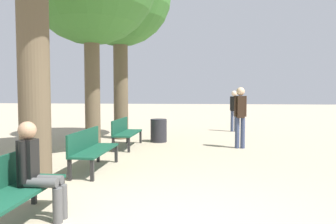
{
  "coord_description": "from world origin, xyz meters",
  "views": [
    {
      "loc": [
        0.39,
        -3.5,
        1.58
      ],
      "look_at": [
        -0.43,
        3.75,
        1.13
      ],
      "focal_mm": 35.0,
      "sensor_mm": 36.0,
      "label": 1
    }
  ],
  "objects_px": {
    "bench_row_0": "(7,187)",
    "bench_row_2": "(125,131)",
    "trash_bin": "(159,131)",
    "pedestrian_mid": "(240,113)",
    "bench_row_1": "(91,147)",
    "pedestrian_near": "(234,108)",
    "person_seated": "(37,168)"
  },
  "relations": [
    {
      "from": "bench_row_0",
      "to": "bench_row_2",
      "type": "relative_size",
      "value": 1.0
    },
    {
      "from": "trash_bin",
      "to": "bench_row_0",
      "type": "bearing_deg",
      "value": -97.02
    },
    {
      "from": "bench_row_0",
      "to": "pedestrian_mid",
      "type": "relative_size",
      "value": 0.97
    },
    {
      "from": "bench_row_1",
      "to": "trash_bin",
      "type": "distance_m",
      "value": 3.98
    },
    {
      "from": "bench_row_2",
      "to": "pedestrian_near",
      "type": "relative_size",
      "value": 1.02
    },
    {
      "from": "pedestrian_mid",
      "to": "pedestrian_near",
      "type": "bearing_deg",
      "value": 87.45
    },
    {
      "from": "pedestrian_near",
      "to": "bench_row_0",
      "type": "bearing_deg",
      "value": -109.41
    },
    {
      "from": "bench_row_2",
      "to": "trash_bin",
      "type": "relative_size",
      "value": 2.3
    },
    {
      "from": "bench_row_0",
      "to": "bench_row_1",
      "type": "xyz_separation_m",
      "value": [
        0.0,
        2.8,
        0.0
      ]
    },
    {
      "from": "bench_row_0",
      "to": "bench_row_1",
      "type": "height_order",
      "value": "same"
    },
    {
      "from": "bench_row_1",
      "to": "bench_row_0",
      "type": "bearing_deg",
      "value": -90.0
    },
    {
      "from": "bench_row_0",
      "to": "bench_row_1",
      "type": "distance_m",
      "value": 2.8
    },
    {
      "from": "bench_row_0",
      "to": "bench_row_2",
      "type": "bearing_deg",
      "value": 90.0
    },
    {
      "from": "pedestrian_near",
      "to": "trash_bin",
      "type": "xyz_separation_m",
      "value": [
        -2.61,
        -3.05,
        -0.57
      ]
    },
    {
      "from": "bench_row_2",
      "to": "person_seated",
      "type": "height_order",
      "value": "person_seated"
    },
    {
      "from": "bench_row_1",
      "to": "bench_row_2",
      "type": "relative_size",
      "value": 1.0
    },
    {
      "from": "person_seated",
      "to": "pedestrian_near",
      "type": "bearing_deg",
      "value": 71.34
    },
    {
      "from": "pedestrian_near",
      "to": "person_seated",
      "type": "bearing_deg",
      "value": -108.66
    },
    {
      "from": "bench_row_0",
      "to": "person_seated",
      "type": "distance_m",
      "value": 0.38
    },
    {
      "from": "bench_row_1",
      "to": "pedestrian_near",
      "type": "xyz_separation_m",
      "value": [
        3.44,
        6.95,
        0.46
      ]
    },
    {
      "from": "bench_row_1",
      "to": "person_seated",
      "type": "distance_m",
      "value": 2.57
    },
    {
      "from": "trash_bin",
      "to": "bench_row_1",
      "type": "bearing_deg",
      "value": -101.96
    },
    {
      "from": "bench_row_2",
      "to": "person_seated",
      "type": "xyz_separation_m",
      "value": [
        0.23,
        -5.35,
        0.17
      ]
    },
    {
      "from": "person_seated",
      "to": "pedestrian_mid",
      "type": "distance_m",
      "value": 6.32
    },
    {
      "from": "bench_row_2",
      "to": "pedestrian_mid",
      "type": "bearing_deg",
      "value": 3.26
    },
    {
      "from": "bench_row_1",
      "to": "person_seated",
      "type": "height_order",
      "value": "person_seated"
    },
    {
      "from": "bench_row_0",
      "to": "person_seated",
      "type": "relative_size",
      "value": 1.37
    },
    {
      "from": "pedestrian_near",
      "to": "pedestrian_mid",
      "type": "relative_size",
      "value": 0.95
    },
    {
      "from": "pedestrian_near",
      "to": "trash_bin",
      "type": "bearing_deg",
      "value": -130.54
    },
    {
      "from": "bench_row_1",
      "to": "person_seated",
      "type": "bearing_deg",
      "value": -84.9
    },
    {
      "from": "bench_row_1",
      "to": "bench_row_2",
      "type": "height_order",
      "value": "same"
    },
    {
      "from": "bench_row_0",
      "to": "trash_bin",
      "type": "distance_m",
      "value": 6.75
    }
  ]
}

